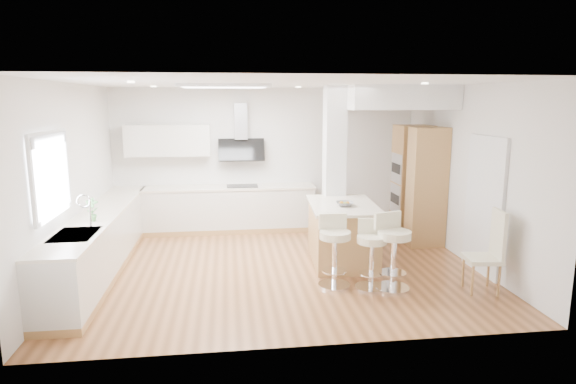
{
  "coord_description": "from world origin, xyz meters",
  "views": [
    {
      "loc": [
        -0.77,
        -7.11,
        2.55
      ],
      "look_at": [
        0.18,
        0.4,
        1.11
      ],
      "focal_mm": 30.0,
      "sensor_mm": 36.0,
      "label": 1
    }
  ],
  "objects": [
    {
      "name": "ground",
      "position": [
        0.0,
        0.0,
        0.0
      ],
      "size": [
        6.0,
        6.0,
        0.0
      ],
      "primitive_type": "plane",
      "color": "#9C643A",
      "rests_on": "ground"
    },
    {
      "name": "ceiling",
      "position": [
        0.0,
        0.0,
        0.0
      ],
      "size": [
        6.0,
        5.0,
        0.02
      ],
      "primitive_type": "cube",
      "color": "white",
      "rests_on": "ground"
    },
    {
      "name": "wall_back",
      "position": [
        0.0,
        2.5,
        1.4
      ],
      "size": [
        6.0,
        0.04,
        2.8
      ],
      "primitive_type": "cube",
      "color": "silver",
      "rests_on": "ground"
    },
    {
      "name": "wall_left",
      "position": [
        -3.0,
        0.0,
        1.4
      ],
      "size": [
        0.04,
        5.0,
        2.8
      ],
      "primitive_type": "cube",
      "color": "silver",
      "rests_on": "ground"
    },
    {
      "name": "wall_right",
      "position": [
        3.0,
        0.0,
        1.4
      ],
      "size": [
        0.04,
        5.0,
        2.8
      ],
      "primitive_type": "cube",
      "color": "silver",
      "rests_on": "ground"
    },
    {
      "name": "skylight",
      "position": [
        -0.79,
        0.6,
        2.77
      ],
      "size": [
        4.1,
        2.1,
        0.06
      ],
      "color": "silver",
      "rests_on": "ground"
    },
    {
      "name": "window_left",
      "position": [
        -2.96,
        -0.9,
        1.69
      ],
      "size": [
        0.06,
        1.28,
        1.07
      ],
      "color": "silver",
      "rests_on": "ground"
    },
    {
      "name": "doorway_right",
      "position": [
        2.97,
        -0.6,
        1.0
      ],
      "size": [
        0.05,
        1.0,
        2.1
      ],
      "color": "#474037",
      "rests_on": "ground"
    },
    {
      "name": "counter_left",
      "position": [
        -2.7,
        0.23,
        0.46
      ],
      "size": [
        0.63,
        4.5,
        1.35
      ],
      "color": "tan",
      "rests_on": "ground"
    },
    {
      "name": "counter_back",
      "position": [
        -0.91,
        2.22,
        0.7
      ],
      "size": [
        3.62,
        0.63,
        2.5
      ],
      "color": "tan",
      "rests_on": "ground"
    },
    {
      "name": "pillar",
      "position": [
        1.05,
        0.95,
        1.4
      ],
      "size": [
        0.35,
        0.35,
        2.8
      ],
      "color": "silver",
      "rests_on": "ground"
    },
    {
      "name": "soffit",
      "position": [
        2.1,
        1.4,
        2.6
      ],
      "size": [
        1.78,
        2.2,
        0.4
      ],
      "color": "white",
      "rests_on": "ground"
    },
    {
      "name": "oven_column",
      "position": [
        2.68,
        1.23,
        1.05
      ],
      "size": [
        0.63,
        1.21,
        2.1
      ],
      "color": "tan",
      "rests_on": "ground"
    },
    {
      "name": "peninsula",
      "position": [
        1.02,
        0.14,
        0.48
      ],
      "size": [
        1.13,
        1.62,
        1.02
      ],
      "rotation": [
        0.0,
        0.0,
        -0.07
      ],
      "color": "tan",
      "rests_on": "ground"
    },
    {
      "name": "bar_stool_a",
      "position": [
        0.66,
        -0.87,
        0.56
      ],
      "size": [
        0.45,
        0.45,
        1.0
      ],
      "rotation": [
        0.0,
        0.0,
        -0.0
      ],
      "color": "white",
      "rests_on": "ground"
    },
    {
      "name": "bar_stool_b",
      "position": [
        1.15,
        -1.01,
        0.53
      ],
      "size": [
        0.51,
        0.51,
        0.95
      ],
      "rotation": [
        0.0,
        0.0,
        -0.21
      ],
      "color": "white",
      "rests_on": "ground"
    },
    {
      "name": "bar_stool_c",
      "position": [
        1.43,
        -1.07,
        0.59
      ],
      "size": [
        0.58,
        0.58,
        1.05
      ],
      "rotation": [
        0.0,
        0.0,
        0.27
      ],
      "color": "white",
      "rests_on": "ground"
    },
    {
      "name": "dining_chair",
      "position": [
        2.69,
        -1.33,
        0.6
      ],
      "size": [
        0.49,
        0.49,
        1.13
      ],
      "rotation": [
        0.0,
        0.0,
        -0.13
      ],
      "color": "beige",
      "rests_on": "ground"
    }
  ]
}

